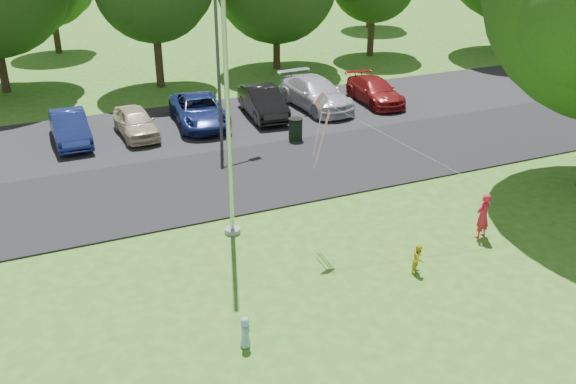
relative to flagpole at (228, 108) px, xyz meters
name	(u,v)px	position (x,y,z in m)	size (l,w,h in m)	color
ground	(412,288)	(3.50, -5.00, -4.17)	(120.00, 120.00, 0.00)	#356E1D
park_road	(284,170)	(3.50, 4.00, -4.14)	(60.00, 6.00, 0.06)	black
parking_strip	(230,121)	(3.50, 10.50, -4.14)	(42.00, 7.00, 0.06)	black
flagpole	(228,108)	(0.00, 0.00, 0.00)	(0.50, 0.50, 10.00)	#B7BABF
street_lamp	(223,52)	(2.43, 7.78, -0.17)	(1.85, 0.56, 6.65)	#3F3F44
trash_can	(295,129)	(5.32, 6.95, -3.65)	(0.64, 0.64, 1.02)	black
parked_cars	(246,105)	(4.33, 10.51, -3.42)	(16.76, 5.26, 1.48)	navy
woman	(483,216)	(7.11, -3.39, -3.41)	(0.55, 0.36, 1.51)	red
child_yellow	(419,259)	(4.11, -4.35, -3.71)	(0.44, 0.34, 0.91)	gold
child_blue	(245,332)	(-1.58, -5.52, -3.75)	(0.41, 0.26, 0.83)	#82A9C8
kite	(326,118)	(2.47, -1.52, -0.15)	(5.05, 2.18, 3.09)	pink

